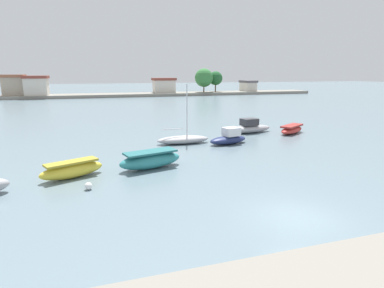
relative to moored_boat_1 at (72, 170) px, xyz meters
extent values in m
plane|color=slate|center=(10.09, -9.12, -0.52)|extent=(400.00, 400.00, 0.00)
ellipsoid|color=yellow|center=(0.00, 0.00, -0.05)|extent=(4.11, 2.62, 0.94)
cube|color=#A8952A|center=(0.00, 0.00, 0.49)|extent=(3.31, 2.14, 0.13)
ellipsoid|color=teal|center=(5.10, 0.55, 0.03)|extent=(4.75, 2.65, 1.09)
cube|color=#226367|center=(5.10, 0.55, 0.63)|extent=(3.82, 2.18, 0.13)
ellipsoid|color=#9E9EA3|center=(9.40, 7.47, -0.14)|extent=(4.97, 1.75, 0.75)
cylinder|color=silver|center=(9.78, 7.46, 2.62)|extent=(0.10, 0.10, 4.77)
cylinder|color=#B7B7BC|center=(8.39, 7.49, 0.91)|extent=(2.02, 0.12, 0.08)
ellipsoid|color=navy|center=(13.36, 6.05, -0.14)|extent=(4.14, 2.32, 0.76)
cube|color=silver|center=(13.69, 6.13, 0.63)|extent=(1.66, 1.46, 0.77)
cube|color=black|center=(14.39, 6.28, 0.70)|extent=(0.31, 1.05, 0.54)
ellipsoid|color=#9E9EA3|center=(18.02, 10.61, -0.09)|extent=(5.52, 2.47, 0.85)
cube|color=#333338|center=(17.87, 10.59, 0.71)|extent=(1.94, 1.52, 0.74)
cube|color=black|center=(18.74, 10.73, 0.78)|extent=(0.26, 1.13, 0.52)
ellipsoid|color=#C63833|center=(22.15, 8.84, -0.14)|extent=(4.28, 3.40, 0.75)
cube|color=maroon|center=(22.15, 8.84, 0.33)|extent=(3.45, 2.77, 0.18)
sphere|color=white|center=(0.97, -2.56, -0.30)|extent=(0.43, 0.43, 0.43)
cube|color=gray|center=(10.09, 71.64, -0.10)|extent=(116.87, 8.54, 0.82)
cube|color=#B2A38E|center=(-17.52, 72.63, 2.59)|extent=(5.02, 4.79, 4.57)
cube|color=#995B42|center=(-17.52, 72.63, 5.23)|extent=(5.52, 5.27, 0.70)
cube|color=beige|center=(-12.00, 71.12, 2.46)|extent=(5.42, 5.52, 4.31)
cube|color=brown|center=(-12.00, 71.12, 4.97)|extent=(5.96, 6.07, 0.70)
cube|color=beige|center=(21.96, 72.31, 2.09)|extent=(6.08, 4.14, 3.57)
cube|color=brown|center=(21.96, 72.31, 4.22)|extent=(6.69, 4.55, 0.70)
cube|color=beige|center=(49.66, 72.87, 1.63)|extent=(3.37, 5.89, 2.65)
cube|color=#565156|center=(49.66, 72.87, 3.30)|extent=(3.70, 6.48, 0.70)
cylinder|color=brown|center=(38.30, 72.56, 1.49)|extent=(0.36, 0.36, 2.38)
sphere|color=#235B2D|center=(38.30, 72.56, 4.38)|extent=(4.24, 4.24, 4.24)
cylinder|color=brown|center=(34.05, 71.33, 1.35)|extent=(0.36, 0.36, 2.08)
sphere|color=#387A3D|center=(34.05, 71.33, 4.58)|extent=(5.48, 5.48, 5.48)
camera|label=1|loc=(1.49, -20.56, 5.96)|focal=29.71mm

